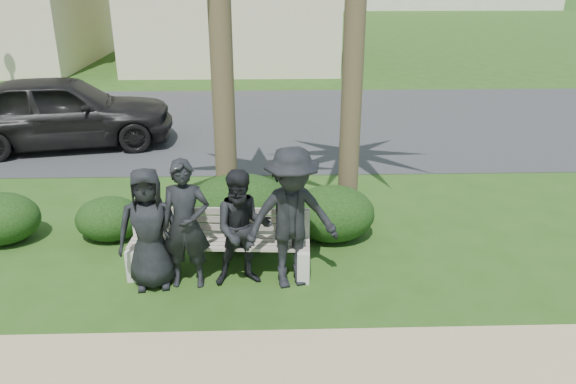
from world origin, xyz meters
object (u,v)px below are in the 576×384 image
object	(u,v)px
car_a	(62,111)
man_b	(186,225)
man_d	(292,219)
man_c	(243,229)
park_bench	(220,247)
man_a	(149,229)

from	to	relation	value
car_a	man_b	bearing A→B (deg)	-160.31
man_d	car_a	distance (m)	7.77
man_c	park_bench	bearing A→B (deg)	133.10
park_bench	man_a	distance (m)	0.97
park_bench	man_d	xyz separation A→B (m)	(0.94, -0.32, 0.55)
park_bench	man_d	size ratio (longest dim) A/B	1.30
park_bench	man_b	distance (m)	0.66
park_bench	man_a	world-z (taller)	man_a
car_a	park_bench	bearing A→B (deg)	-156.43
man_b	man_a	bearing A→B (deg)	-179.48
car_a	man_c	bearing A→B (deg)	-155.55
man_b	car_a	size ratio (longest dim) A/B	0.35
man_a	man_b	distance (m)	0.46
park_bench	man_b	world-z (taller)	man_b
man_b	man_d	xyz separation A→B (m)	(1.31, -0.04, 0.08)
man_a	man_b	xyz separation A→B (m)	(0.45, 0.00, 0.05)
man_a	man_d	world-z (taller)	man_d
park_bench	man_c	xyz separation A→B (m)	(0.33, -0.27, 0.40)
man_a	man_d	distance (m)	1.77
man_d	park_bench	bearing A→B (deg)	147.01
park_bench	man_a	xyz separation A→B (m)	(-0.83, -0.29, 0.42)
man_a	man_c	size ratio (longest dim) A/B	1.03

